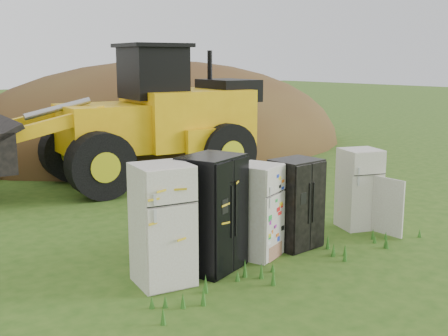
% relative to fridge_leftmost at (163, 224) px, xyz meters
% --- Properties ---
extents(ground, '(120.00, 120.00, 0.00)m').
position_rel_fridge_leftmost_xyz_m(ground, '(2.39, -0.04, -0.93)').
color(ground, '#2B4F15').
rests_on(ground, ground).
extents(fridge_leftmost, '(0.95, 0.93, 1.87)m').
position_rel_fridge_leftmost_xyz_m(fridge_leftmost, '(0.00, 0.00, 0.00)').
color(fridge_leftmost, silver).
rests_on(fridge_leftmost, ground).
extents(fridge_black_side, '(1.18, 1.05, 1.89)m').
position_rel_fridge_leftmost_xyz_m(fridge_black_side, '(0.94, 0.01, 0.01)').
color(fridge_black_side, black).
rests_on(fridge_black_side, ground).
extents(fridge_sticker, '(0.91, 0.88, 1.63)m').
position_rel_fridge_leftmost_xyz_m(fridge_sticker, '(1.93, -0.01, -0.12)').
color(fridge_sticker, silver).
rests_on(fridge_sticker, ground).
extents(fridge_dark_mid, '(0.86, 0.71, 1.63)m').
position_rel_fridge_leftmost_xyz_m(fridge_dark_mid, '(2.82, -0.07, -0.12)').
color(fridge_dark_mid, black).
rests_on(fridge_dark_mid, ground).
extents(fridge_open_door, '(0.93, 0.90, 1.63)m').
position_rel_fridge_leftmost_xyz_m(fridge_open_door, '(4.71, -0.03, -0.12)').
color(fridge_open_door, silver).
rests_on(fridge_open_door, ground).
extents(wheel_loader, '(8.24, 4.14, 3.83)m').
position_rel_fridge_leftmost_xyz_m(wheel_loader, '(2.94, 6.60, 0.98)').
color(wheel_loader, '#EFB40F').
rests_on(wheel_loader, ground).
extents(dirt_mound_right, '(16.28, 11.94, 6.75)m').
position_rel_fridge_leftmost_xyz_m(dirt_mound_right, '(7.69, 12.02, -0.93)').
color(dirt_mound_right, '#472A16').
rests_on(dirt_mound_right, ground).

